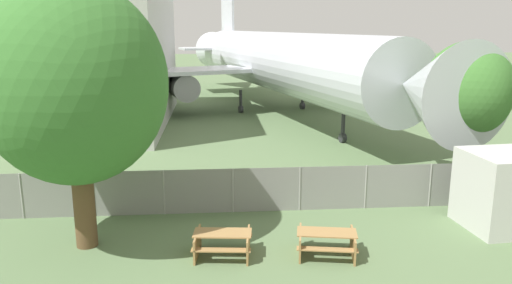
% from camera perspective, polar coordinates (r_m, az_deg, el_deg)
% --- Properties ---
extents(perimeter_fence, '(56.07, 0.07, 1.71)m').
position_cam_1_polar(perimeter_fence, '(19.00, 5.04, -5.34)').
color(perimeter_fence, gray).
rests_on(perimeter_fence, ground).
extents(airplane, '(33.48, 42.19, 13.17)m').
position_cam_1_polar(airplane, '(39.75, 2.51, 9.10)').
color(airplane, silver).
rests_on(airplane, ground).
extents(picnic_bench_near_cabin, '(1.90, 1.58, 0.76)m').
position_cam_1_polar(picnic_bench_near_cabin, '(15.50, -3.83, -11.23)').
color(picnic_bench_near_cabin, '#A37A47').
rests_on(picnic_bench_near_cabin, ground).
extents(picnic_bench_open_grass, '(2.02, 1.70, 0.76)m').
position_cam_1_polar(picnic_bench_open_grass, '(15.65, 8.07, -11.08)').
color(picnic_bench_open_grass, '#A37A47').
rests_on(picnic_bench_open_grass, ground).
extents(tree_left_of_cabin, '(5.55, 5.55, 8.25)m').
position_cam_1_polar(tree_left_of_cabin, '(15.85, -20.06, 6.21)').
color(tree_left_of_cabin, brown).
rests_on(tree_left_of_cabin, ground).
extents(tree_behind_benches, '(3.75, 3.75, 6.27)m').
position_cam_1_polar(tree_behind_benches, '(23.05, 22.99, 5.43)').
color(tree_behind_benches, '#4C3823').
rests_on(tree_behind_benches, ground).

